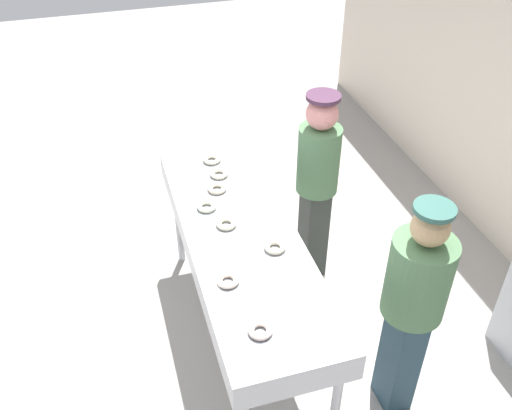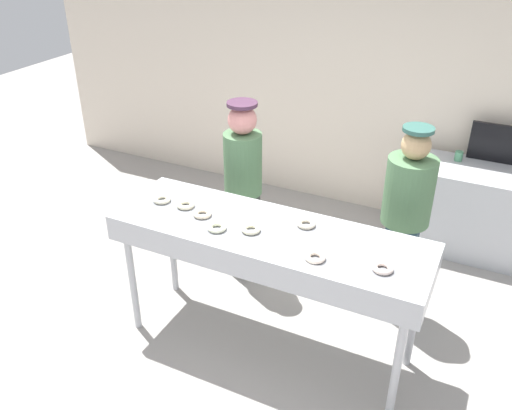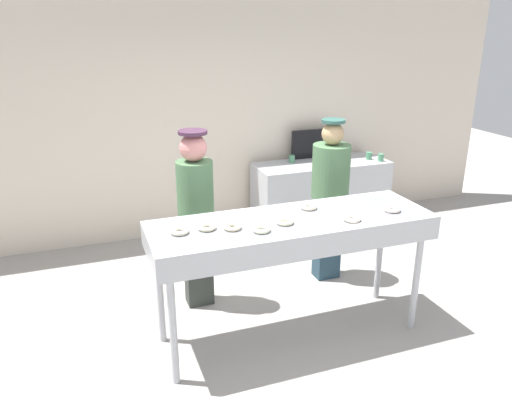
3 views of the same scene
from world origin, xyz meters
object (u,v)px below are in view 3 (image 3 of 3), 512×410
Objects in this scene: sugar_donut_1 at (392,209)px; sugar_donut_3 at (261,229)px; sugar_donut_7 at (285,222)px; menu_display at (313,144)px; fryer_conveyor at (292,231)px; paper_cup_1 at (346,160)px; sugar_donut_0 at (232,227)px; prep_counter at (320,195)px; sugar_donut_5 at (180,231)px; sugar_donut_6 at (207,227)px; paper_cup_2 at (346,157)px; sugar_donut_2 at (352,219)px; sugar_donut_4 at (309,207)px; paper_cup_4 at (292,159)px; paper_cup_0 at (369,156)px; worker_assistant at (330,189)px; paper_cup_3 at (381,157)px; worker_baker at (196,210)px.

sugar_donut_3 is at bearing -178.32° from sugar_donut_1.
menu_display is (1.43, 2.44, -0.03)m from sugar_donut_7.
fryer_conveyor is 24.33× the size of paper_cup_1.
prep_counter is (1.84, 2.14, -0.65)m from sugar_donut_0.
sugar_donut_3 reaches higher than paper_cup_1.
menu_display reaches higher than fryer_conveyor.
sugar_donut_5 is at bearing 175.51° from sugar_donut_1.
fryer_conveyor is 17.09× the size of sugar_donut_6.
sugar_donut_5 is 3.29m from paper_cup_2.
sugar_donut_6 is 1.42× the size of paper_cup_2.
menu_display is (2.02, 2.35, -0.03)m from sugar_donut_6.
sugar_donut_1 is 0.42m from sugar_donut_2.
sugar_donut_4 is at bearing -116.94° from menu_display.
paper_cup_4 is 0.40m from menu_display.
sugar_donut_5 reaches higher than paper_cup_0.
worker_assistant is 0.97× the size of prep_counter.
sugar_donut_0 is at bearing 170.40° from sugar_donut_2.
sugar_donut_6 is at bearing 162.06° from sugar_donut_0.
paper_cup_3 is (2.17, 1.99, -0.17)m from sugar_donut_7.
paper_cup_3 is (2.07, 1.91, -0.05)m from fryer_conveyor.
sugar_donut_2 is at bearing -118.64° from paper_cup_1.
worker_assistant is 1.71m from paper_cup_0.
sugar_donut_0 is 1.42× the size of paper_cup_1.
paper_cup_2 is at bearing 174.88° from paper_cup_0.
sugar_donut_0 reaches higher than paper_cup_1.
sugar_donut_3 reaches higher than fryer_conveyor.
paper_cup_1 is 1.00× the size of paper_cup_3.
paper_cup_4 is at bearing 159.73° from prep_counter.
worker_baker is 2.87m from paper_cup_0.
sugar_donut_0 is 0.22× the size of menu_display.
sugar_donut_2 reaches higher than fryer_conveyor.
sugar_donut_1 is 1.00× the size of sugar_donut_6.
sugar_donut_0 is 1.00× the size of sugar_donut_4.
sugar_donut_5 is 1.42× the size of paper_cup_1.
paper_cup_0 is at bearing -5.12° from paper_cup_2.
prep_counter is at bearing -102.25° from worker_assistant.
sugar_donut_5 reaches higher than paper_cup_3.
sugar_donut_6 is at bearing 1.94° from sugar_donut_5.
sugar_donut_6 reaches higher than paper_cup_0.
sugar_donut_2 is (-0.41, -0.07, 0.00)m from sugar_donut_1.
sugar_donut_5 is at bearing -141.82° from paper_cup_1.
sugar_donut_4 is (0.22, 0.16, 0.12)m from fryer_conveyor.
worker_assistant is (1.28, 0.87, -0.12)m from sugar_donut_0.
prep_counter is at bearing -20.27° from paper_cup_4.
paper_cup_2 is (0.84, 2.20, -0.17)m from sugar_donut_1.
sugar_donut_7 is 2.55m from paper_cup_4.
sugar_donut_0 is 0.08× the size of prep_counter.
sugar_donut_5 reaches higher than paper_cup_1.
fryer_conveyor is at bearing 139.93° from worker_baker.
worker_assistant reaches higher than sugar_donut_6.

